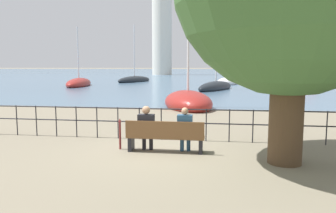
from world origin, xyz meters
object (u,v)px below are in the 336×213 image
Objects in this scene: closed_umbrella at (120,132)px; sailboat_1 at (79,84)px; harbor_lighthouse at (162,31)px; seated_person_right at (185,128)px; sailboat_5 at (216,87)px; seated_person_left at (146,126)px; sailboat_3 at (306,82)px; sailboat_2 at (188,102)px; sailboat_0 at (228,82)px; park_bench at (165,137)px; sailboat_4 at (135,80)px.

closed_umbrella is 32.20m from sailboat_1.
closed_umbrella is at bearing -81.55° from harbor_lighthouse.
seated_person_right is 1.90m from closed_umbrella.
sailboat_1 is at bearing 118.31° from seated_person_right.
closed_umbrella is 0.09× the size of sailboat_5.
seated_person_left is at bearing -73.17° from sailboat_5.
sailboat_5 is (-11.71, -10.94, -0.06)m from sailboat_3.
sailboat_2 is at bearing 94.30° from seated_person_right.
seated_person_right is 0.12× the size of sailboat_5.
sailboat_0 is at bearing 65.40° from sailboat_2.
park_bench is at bearing -6.51° from closed_umbrella.
sailboat_4 is at bearing 149.81° from sailboat_5.
seated_person_left is at bearing -113.37° from sailboat_3.
sailboat_2 is at bearing -53.78° from sailboat_4.
park_bench is 10.12m from sailboat_2.
sailboat_4 is (-24.18, 4.74, -0.07)m from sailboat_3.
park_bench is 0.61m from seated_person_left.
sailboat_2 is at bearing -81.40° from sailboat_0.
sailboat_0 is 0.77× the size of sailboat_5.
park_bench is at bearing -171.72° from seated_person_right.
closed_umbrella is 25.06m from sailboat_5.
sailboat_2 reaches higher than seated_person_right.
harbor_lighthouse reaches higher than seated_person_left.
sailboat_5 reaches higher than sailboat_0.
seated_person_left is 10.05m from sailboat_2.
sailboat_2 is (14.96, -19.12, 0.03)m from sailboat_1.
seated_person_left is 0.17× the size of sailboat_0.
harbor_lighthouse is at bearing 110.35° from sailboat_4.
sailboat_0 is 52.48m from harbor_lighthouse.
closed_umbrella is at bearing 177.76° from seated_person_right.
sailboat_1 reaches higher than closed_umbrella.
seated_person_left is 1.09m from seated_person_right.
sailboat_5 is 0.38× the size of harbor_lighthouse.
sailboat_0 is at bearing 85.20° from park_bench.
sailboat_3 is at bearing 68.02° from closed_umbrella.
sailboat_0 is (4.35, 35.67, -0.21)m from closed_umbrella.
sailboat_2 reaches higher than sailboat_1.
sailboat_4 is at bearing 105.92° from seated_person_right.
sailboat_0 is (3.55, 35.74, -0.42)m from seated_person_left.
sailboat_3 reaches higher than seated_person_left.
sailboat_2 is at bearing -62.20° from sailboat_1.
seated_person_right is 0.16× the size of sailboat_3.
sailboat_0 is at bearing 84.32° from seated_person_left.
sailboat_3 reaches higher than sailboat_1.
closed_umbrella is at bearing -59.83° from sailboat_4.
sailboat_3 is at bearing 64.38° from sailboat_5.
harbor_lighthouse is at bearing 98.97° from seated_person_left.
sailboat_0 reaches higher than closed_umbrella.
sailboat_1 is (-15.17, 29.24, -0.15)m from park_bench.
sailboat_5 reaches higher than sailboat_4.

